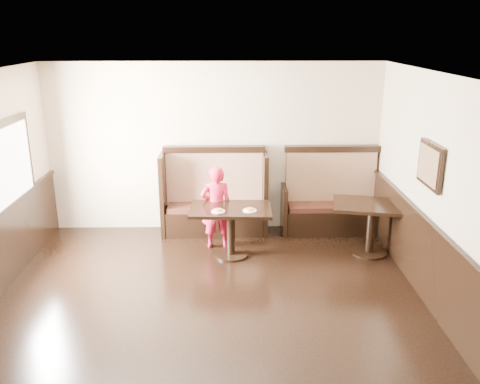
{
  "coord_description": "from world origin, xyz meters",
  "views": [
    {
      "loc": [
        0.28,
        -4.74,
        3.28
      ],
      "look_at": [
        0.41,
        2.35,
        1.0
      ],
      "focal_mm": 38.0,
      "sensor_mm": 36.0,
      "label": 1
    }
  ],
  "objects_px": {
    "table_main": "(231,219)",
    "table_neighbor": "(372,217)",
    "booth_main": "(215,202)",
    "child": "(216,207)",
    "booth_neighbor": "(330,204)"
  },
  "relations": [
    {
      "from": "booth_main",
      "to": "booth_neighbor",
      "type": "height_order",
      "value": "same"
    },
    {
      "from": "table_neighbor",
      "to": "child",
      "type": "relative_size",
      "value": 0.97
    },
    {
      "from": "booth_neighbor",
      "to": "table_neighbor",
      "type": "xyz_separation_m",
      "value": [
        0.44,
        -0.94,
        0.12
      ]
    },
    {
      "from": "child",
      "to": "booth_main",
      "type": "bearing_deg",
      "value": -90.65
    },
    {
      "from": "booth_main",
      "to": "child",
      "type": "relative_size",
      "value": 1.33
    },
    {
      "from": "booth_main",
      "to": "table_main",
      "type": "height_order",
      "value": "booth_main"
    },
    {
      "from": "booth_main",
      "to": "table_neighbor",
      "type": "height_order",
      "value": "booth_main"
    },
    {
      "from": "table_main",
      "to": "child",
      "type": "height_order",
      "value": "child"
    },
    {
      "from": "child",
      "to": "table_main",
      "type": "bearing_deg",
      "value": 119.25
    },
    {
      "from": "table_main",
      "to": "table_neighbor",
      "type": "height_order",
      "value": "table_neighbor"
    },
    {
      "from": "table_neighbor",
      "to": "child",
      "type": "distance_m",
      "value": 2.36
    },
    {
      "from": "table_main",
      "to": "booth_main",
      "type": "bearing_deg",
      "value": 107.51
    },
    {
      "from": "booth_main",
      "to": "child",
      "type": "distance_m",
      "value": 0.66
    },
    {
      "from": "booth_main",
      "to": "table_main",
      "type": "distance_m",
      "value": 1.02
    },
    {
      "from": "booth_main",
      "to": "child",
      "type": "height_order",
      "value": "booth_main"
    }
  ]
}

